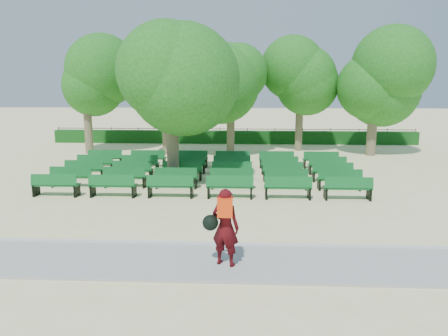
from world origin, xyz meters
name	(u,v)px	position (x,y,z in m)	size (l,w,h in m)	color
ground	(223,190)	(0.00, 0.00, 0.00)	(120.00, 120.00, 0.00)	beige
paving	(208,262)	(0.00, -7.40, 0.03)	(30.00, 2.20, 0.06)	#A4A5A0
curb	(211,244)	(0.00, -6.25, 0.05)	(30.00, 0.12, 0.10)	silver
hedge	(233,137)	(0.00, 14.00, 0.45)	(26.00, 0.70, 0.90)	#134A15
fence	(234,143)	(0.00, 14.40, 0.00)	(26.00, 0.10, 1.02)	black
tree_line	(232,152)	(0.00, 10.00, 0.00)	(21.80, 6.80, 7.04)	#24721F
bench_array	(207,178)	(-0.82, 1.79, 0.09)	(1.79, 0.66, 1.11)	#105E24
tree_among	(171,71)	(-2.22, 1.04, 4.76)	(4.94, 4.94, 7.01)	brown
person	(224,226)	(0.41, -7.60, 1.01)	(0.92, 0.66, 1.84)	#460A0E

